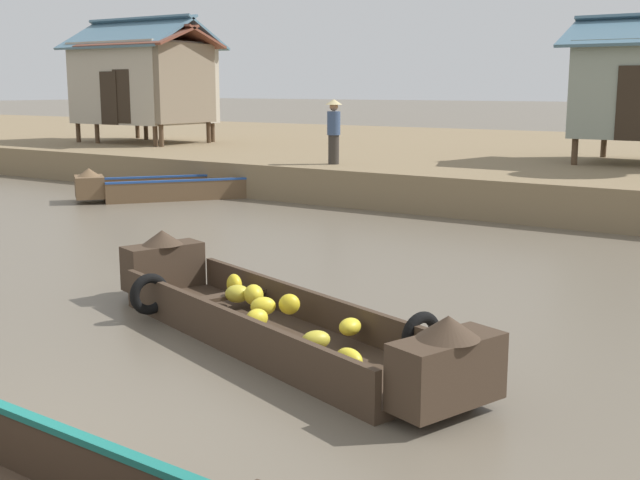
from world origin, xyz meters
The scene contains 6 objects.
ground_plane centered at (0.00, 10.00, 0.00)m, with size 300.00×300.00×0.00m, color #665B4C.
banana_boat centered at (-0.15, 4.23, 0.29)m, with size 5.84×2.85×0.92m.
cargo_boat_upstream centered at (-9.35, 12.74, 0.30)m, with size 4.23×5.09×0.86m.
stilt_house_left centered at (-16.49, 18.18, 3.06)m, with size 4.97×3.76×4.38m.
stilt_house_mid_left centered at (-15.88, 17.94, 3.05)m, with size 4.24×3.25×4.02m.
vendor_person centered at (-6.19, 14.81, 1.82)m, with size 0.44×0.44×1.66m.
Camera 1 is at (5.22, -2.80, 2.85)m, focal length 45.53 mm.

